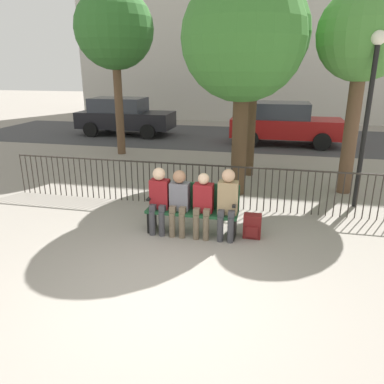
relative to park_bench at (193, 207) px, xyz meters
name	(u,v)px	position (x,y,z in m)	size (l,w,h in m)	color
ground_plane	(160,295)	(0.00, -2.09, -0.49)	(80.00, 80.00, 0.00)	gray
park_bench	(193,207)	(0.00, 0.00, 0.00)	(1.66, 0.45, 0.92)	#194728
seated_person_0	(159,196)	(-0.60, -0.13, 0.20)	(0.34, 0.39, 1.22)	#3D3D42
seated_person_1	(179,198)	(-0.22, -0.13, 0.19)	(0.34, 0.39, 1.19)	brown
seated_person_2	(203,202)	(0.21, -0.13, 0.16)	(0.34, 0.39, 1.17)	brown
seated_person_3	(227,200)	(0.64, -0.12, 0.22)	(0.34, 0.39, 1.26)	#3D3D42
backpack	(252,226)	(1.09, -0.02, -0.28)	(0.31, 0.24, 0.44)	maroon
fence_railing	(206,182)	(-0.02, 1.35, 0.07)	(9.01, 0.03, 0.95)	#2D2823
tree_0	(243,40)	(0.57, 2.42, 2.97)	(2.69, 2.69, 4.84)	#4C3823
tree_1	(364,38)	(3.09, 3.06, 3.01)	(2.00, 2.00, 4.58)	brown
tree_2	(256,34)	(0.72, 4.11, 3.21)	(2.74, 2.74, 5.09)	#4C3823
tree_3	(114,30)	(-3.87, 5.90, 3.53)	(2.53, 2.53, 5.33)	brown
lamp_post	(370,95)	(3.18, 2.08, 1.88)	(0.28, 0.28, 3.58)	black
street_surface	(242,138)	(0.00, 9.91, -0.49)	(24.00, 6.00, 0.01)	#3D3D3F
parked_car_0	(284,123)	(1.68, 8.82, 0.35)	(4.20, 1.94, 1.62)	maroon
parked_car_1	(124,116)	(-5.25, 9.58, 0.35)	(4.20, 1.94, 1.62)	black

